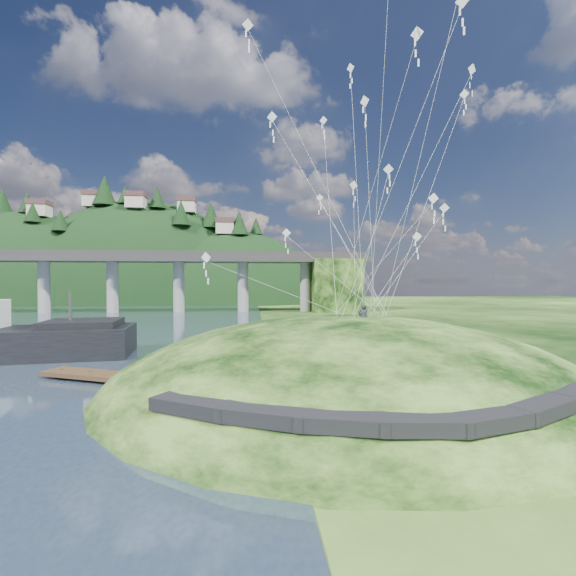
{
  "coord_description": "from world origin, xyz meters",
  "views": [
    {
      "loc": [
        0.99,
        -25.37,
        7.55
      ],
      "look_at": [
        4.0,
        6.0,
        7.0
      ],
      "focal_mm": 24.0,
      "sensor_mm": 36.0,
      "label": 1
    }
  ],
  "objects": [
    {
      "name": "grass_hill",
      "position": [
        8.0,
        2.0,
        -1.5
      ],
      "size": [
        36.0,
        32.0,
        13.0
      ],
      "color": "black",
      "rests_on": "ground"
    },
    {
      "name": "bridge",
      "position": [
        -26.46,
        70.07,
        9.7
      ],
      "size": [
        160.0,
        11.0,
        15.0
      ],
      "color": "#2D2B2B",
      "rests_on": "ground"
    },
    {
      "name": "ground",
      "position": [
        0.0,
        0.0,
        0.0
      ],
      "size": [
        320.0,
        320.0,
        0.0
      ],
      "primitive_type": "plane",
      "color": "black",
      "rests_on": "ground"
    },
    {
      "name": "far_ridge",
      "position": [
        -43.58,
        122.17,
        -7.44
      ],
      "size": [
        153.0,
        70.0,
        94.5
      ],
      "color": "black",
      "rests_on": "ground"
    },
    {
      "name": "kite_swarm",
      "position": [
        9.9,
        3.79,
        19.04
      ],
      "size": [
        20.85,
        16.73,
        19.43
      ],
      "color": "silver",
      "rests_on": "ground"
    },
    {
      "name": "footpath",
      "position": [
        7.46,
        -9.74,
        2.08
      ],
      "size": [
        22.29,
        5.84,
        0.83
      ],
      "color": "black",
      "rests_on": "ground"
    },
    {
      "name": "kite_flyers",
      "position": [
        9.26,
        2.35,
        5.81
      ],
      "size": [
        1.16,
        1.74,
        1.78
      ],
      "color": "#282C35",
      "rests_on": "ground"
    },
    {
      "name": "wooden_dock",
      "position": [
        -8.6,
        4.1,
        0.42
      ],
      "size": [
        13.22,
        7.14,
        0.96
      ],
      "color": "#3A2717",
      "rests_on": "ground"
    }
  ]
}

